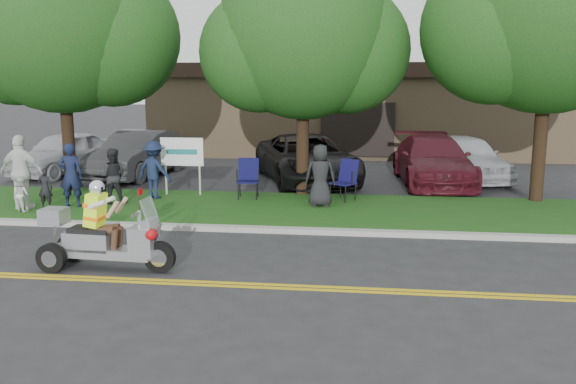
# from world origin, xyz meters

# --- Properties ---
(ground) EXTENTS (120.00, 120.00, 0.00)m
(ground) POSITION_xyz_m (0.00, 0.00, 0.00)
(ground) COLOR #28282B
(ground) RESTS_ON ground
(centerline_near) EXTENTS (60.00, 0.10, 0.01)m
(centerline_near) POSITION_xyz_m (0.00, -0.58, 0.01)
(centerline_near) COLOR gold
(centerline_near) RESTS_ON ground
(centerline_far) EXTENTS (60.00, 0.10, 0.01)m
(centerline_far) POSITION_xyz_m (0.00, -0.42, 0.01)
(centerline_far) COLOR gold
(centerline_far) RESTS_ON ground
(curb) EXTENTS (60.00, 0.25, 0.12)m
(curb) POSITION_xyz_m (0.00, 3.05, 0.06)
(curb) COLOR #A8A89E
(curb) RESTS_ON ground
(grass_verge) EXTENTS (60.00, 4.00, 0.10)m
(grass_verge) POSITION_xyz_m (0.00, 5.20, 0.06)
(grass_verge) COLOR #194913
(grass_verge) RESTS_ON ground
(commercial_building) EXTENTS (18.00, 8.20, 4.00)m
(commercial_building) POSITION_xyz_m (2.00, 18.98, 2.01)
(commercial_building) COLOR #9E7F5B
(commercial_building) RESTS_ON ground
(tree_left) EXTENTS (6.62, 5.40, 7.78)m
(tree_left) POSITION_xyz_m (-6.44, 7.03, 4.85)
(tree_left) COLOR #332114
(tree_left) RESTS_ON ground
(tree_mid) EXTENTS (5.88, 4.80, 7.05)m
(tree_mid) POSITION_xyz_m (0.55, 7.23, 4.43)
(tree_mid) COLOR #332114
(tree_mid) RESTS_ON ground
(tree_right) EXTENTS (6.86, 5.60, 8.07)m
(tree_right) POSITION_xyz_m (7.06, 7.03, 5.03)
(tree_right) COLOR #332114
(tree_right) RESTS_ON ground
(business_sign) EXTENTS (1.25, 0.06, 1.75)m
(business_sign) POSITION_xyz_m (-2.90, 6.60, 1.26)
(business_sign) COLOR silver
(business_sign) RESTS_ON ground
(trike_scooter) EXTENTS (2.54, 0.87, 1.66)m
(trike_scooter) POSITION_xyz_m (-2.48, 0.06, 0.58)
(trike_scooter) COLOR black
(trike_scooter) RESTS_ON ground
(lawn_chair_a) EXTENTS (0.83, 0.84, 1.12)m
(lawn_chair_a) POSITION_xyz_m (1.78, 6.41, 0.74)
(lawn_chair_a) COLOR black
(lawn_chair_a) RESTS_ON grass_verge
(lawn_chair_b) EXTENTS (0.63, 0.65, 1.10)m
(lawn_chair_b) POSITION_xyz_m (-0.95, 6.43, 0.72)
(lawn_chair_b) COLOR black
(lawn_chair_b) RESTS_ON grass_verge
(spectator_adult_left) EXTENTS (0.68, 0.51, 1.68)m
(spectator_adult_left) POSITION_xyz_m (-5.31, 4.65, 0.95)
(spectator_adult_left) COLOR #141A37
(spectator_adult_left) RESTS_ON grass_verge
(spectator_adult_mid) EXTENTS (0.80, 0.66, 1.49)m
(spectator_adult_mid) POSITION_xyz_m (-4.39, 5.16, 0.85)
(spectator_adult_mid) COLOR black
(spectator_adult_mid) RESTS_ON grass_verge
(spectator_adult_right) EXTENTS (1.12, 0.47, 1.92)m
(spectator_adult_right) POSITION_xyz_m (-6.43, 4.25, 1.06)
(spectator_adult_right) COLOR white
(spectator_adult_right) RESTS_ON grass_verge
(spectator_chair_a) EXTENTS (1.17, 0.89, 1.60)m
(spectator_chair_a) POSITION_xyz_m (-3.53, 5.99, 0.91)
(spectator_chair_a) COLOR #172241
(spectator_chair_a) RESTS_ON grass_verge
(spectator_chair_b) EXTENTS (0.85, 0.60, 1.64)m
(spectator_chair_b) POSITION_xyz_m (1.13, 5.52, 0.93)
(spectator_chair_b) COLOR black
(spectator_chair_b) RESTS_ON grass_verge
(child_left) EXTENTS (0.40, 0.28, 1.06)m
(child_left) POSITION_xyz_m (-5.89, 4.36, 0.63)
(child_left) COLOR black
(child_left) RESTS_ON grass_verge
(child_right) EXTENTS (0.52, 0.48, 0.87)m
(child_right) POSITION_xyz_m (-6.32, 3.97, 0.54)
(child_right) COLOR white
(child_right) RESTS_ON grass_verge
(parked_car_far_left) EXTENTS (2.88, 4.75, 1.51)m
(parked_car_far_left) POSITION_xyz_m (-8.36, 10.29, 0.76)
(parked_car_far_left) COLOR #ADAEB4
(parked_car_far_left) RESTS_ON ground
(parked_car_left) EXTENTS (2.31, 5.01, 1.59)m
(parked_car_left) POSITION_xyz_m (-5.50, 10.04, 0.80)
(parked_car_left) COLOR #333336
(parked_car_left) RESTS_ON ground
(parked_car_mid) EXTENTS (4.37, 6.20, 1.57)m
(parked_car_mid) POSITION_xyz_m (0.41, 9.64, 0.79)
(parked_car_mid) COLOR black
(parked_car_mid) RESTS_ON ground
(parked_car_right) EXTENTS (2.54, 5.47, 1.55)m
(parked_car_right) POSITION_xyz_m (4.50, 9.83, 0.77)
(parked_car_right) COLOR #52131E
(parked_car_right) RESTS_ON ground
(parked_car_far_right) EXTENTS (2.96, 4.88, 1.55)m
(parked_car_far_right) POSITION_xyz_m (5.64, 10.70, 0.78)
(parked_car_far_right) COLOR silver
(parked_car_far_right) RESTS_ON ground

